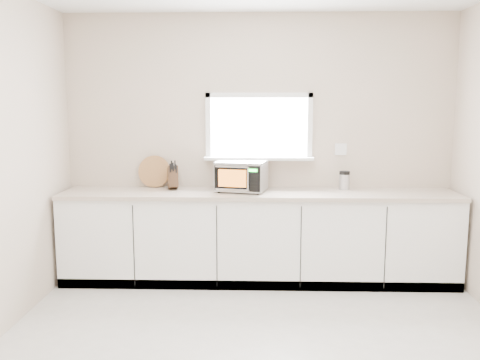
{
  "coord_description": "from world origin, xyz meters",
  "views": [
    {
      "loc": [
        -0.04,
        -3.29,
        1.79
      ],
      "look_at": [
        -0.18,
        1.55,
        1.06
      ],
      "focal_mm": 38.0,
      "sensor_mm": 36.0,
      "label": 1
    }
  ],
  "objects": [
    {
      "name": "cabinets",
      "position": [
        0.0,
        1.7,
        0.44
      ],
      "size": [
        3.92,
        0.6,
        0.88
      ],
      "primitive_type": "cube",
      "color": "white",
      "rests_on": "ground"
    },
    {
      "name": "coffee_grinder",
      "position": [
        0.88,
        1.86,
        1.01
      ],
      "size": [
        0.13,
        0.13,
        0.19
      ],
      "rotation": [
        0.0,
        0.0,
        0.26
      ],
      "color": "#B8BAC0",
      "rests_on": "countertop"
    },
    {
      "name": "microwave",
      "position": [
        -0.17,
        1.72,
        1.08
      ],
      "size": [
        0.54,
        0.47,
        0.3
      ],
      "rotation": [
        0.0,
        0.0,
        -0.22
      ],
      "color": "black",
      "rests_on": "countertop"
    },
    {
      "name": "cutting_board",
      "position": [
        -1.09,
        1.94,
        1.09
      ],
      "size": [
        0.33,
        0.08,
        0.33
      ],
      "primitive_type": "cylinder",
      "rotation": [
        1.4,
        0.0,
        0.0
      ],
      "color": "#B07C44",
      "rests_on": "countertop"
    },
    {
      "name": "back_wall",
      "position": [
        0.0,
        2.0,
        1.36
      ],
      "size": [
        4.0,
        0.17,
        2.7
      ],
      "color": "#B9AA93",
      "rests_on": "ground"
    },
    {
      "name": "knife_block",
      "position": [
        -0.88,
        1.82,
        1.05
      ],
      "size": [
        0.14,
        0.23,
        0.3
      ],
      "rotation": [
        0.0,
        0.0,
        0.23
      ],
      "color": "#3F2716",
      "rests_on": "countertop"
    },
    {
      "name": "countertop",
      "position": [
        0.0,
        1.69,
        0.9
      ],
      "size": [
        3.92,
        0.64,
        0.04
      ],
      "primitive_type": "cube",
      "color": "#BDAF9C",
      "rests_on": "cabinets"
    }
  ]
}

